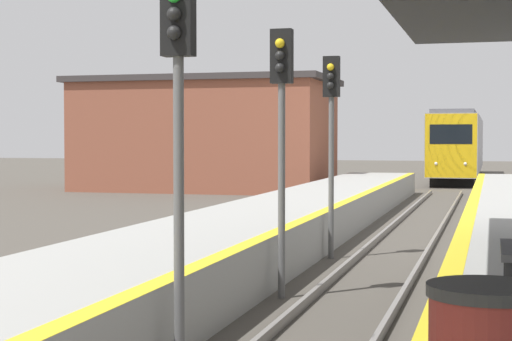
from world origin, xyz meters
TOP-DOWN VIEW (x-y plane):
  - train at (0.00, 55.82)m, footprint 2.75×23.57m
  - signal_near at (-1.24, 6.89)m, footprint 0.36×0.31m
  - signal_mid at (-1.26, 11.78)m, footprint 0.36×0.31m
  - signal_far at (-1.32, 16.67)m, footprint 0.36×0.31m
  - station_building at (-12.18, 39.95)m, footprint 13.08×7.62m

SIDE VIEW (x-z plane):
  - train at x=0.00m, z-range 0.04..4.29m
  - station_building at x=-12.18m, z-range 0.01..5.78m
  - signal_near at x=-1.24m, z-range 0.90..5.40m
  - signal_mid at x=-1.26m, z-range 0.90..5.40m
  - signal_far at x=-1.32m, z-range 0.90..5.40m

